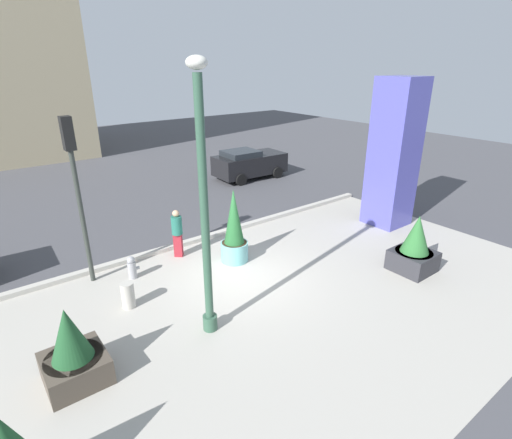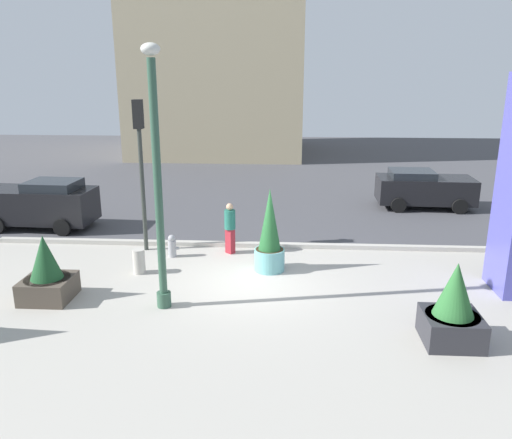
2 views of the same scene
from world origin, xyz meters
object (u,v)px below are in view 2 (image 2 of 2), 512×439
at_px(potted_plant_curbside, 47,274).
at_px(pedestrian_by_curb, 230,226).
at_px(potted_plant_near_right, 453,310).
at_px(concrete_bollard, 139,261).
at_px(car_curb_west, 41,204).
at_px(car_curb_east, 424,188).
at_px(fire_hydrant, 172,246).
at_px(lamp_post, 158,187).
at_px(potted_plant_by_pillar, 270,236).
at_px(traffic_light_far_side, 140,152).

bearing_deg(potted_plant_curbside, pedestrian_by_curb, 41.37).
xyz_separation_m(potted_plant_near_right, pedestrian_by_curb, (-5.52, 5.48, 0.16)).
xyz_separation_m(concrete_bollard, car_curb_west, (-5.00, 4.36, 0.57)).
bearing_deg(pedestrian_by_curb, potted_plant_near_right, -44.81).
height_order(concrete_bollard, car_curb_east, car_curb_east).
bearing_deg(car_curb_east, fire_hydrant, -144.48).
relative_size(lamp_post, potted_plant_near_right, 3.42).
height_order(potted_plant_near_right, car_curb_west, potted_plant_near_right).
distance_m(fire_hydrant, car_curb_west, 6.41).
distance_m(lamp_post, fire_hydrant, 4.61).
bearing_deg(car_curb_east, potted_plant_by_pillar, -129.46).
xyz_separation_m(fire_hydrant, traffic_light_far_side, (-1.03, 0.62, 2.96)).
bearing_deg(potted_plant_curbside, car_curb_east, 40.11).
distance_m(potted_plant_by_pillar, car_curb_west, 9.68).
xyz_separation_m(potted_plant_curbside, potted_plant_by_pillar, (5.73, 2.41, 0.37)).
xyz_separation_m(traffic_light_far_side, car_curb_east, (10.70, 6.27, -2.47)).
height_order(potted_plant_near_right, potted_plant_curbside, potted_plant_near_right).
xyz_separation_m(potted_plant_by_pillar, car_curb_east, (6.48, 7.88, -0.23)).
bearing_deg(fire_hydrant, concrete_bollard, -115.03).
xyz_separation_m(fire_hydrant, car_curb_east, (9.66, 6.90, 0.49)).
distance_m(fire_hydrant, car_curb_east, 11.88).
relative_size(car_curb_west, car_curb_east, 1.01).
distance_m(lamp_post, car_curb_east, 14.10).
height_order(lamp_post, potted_plant_by_pillar, lamp_post).
bearing_deg(car_curb_east, car_curb_west, -165.43).
bearing_deg(concrete_bollard, pedestrian_by_curb, 37.41).
height_order(potted_plant_near_right, concrete_bollard, potted_plant_near_right).
relative_size(traffic_light_far_side, car_curb_east, 1.20).
bearing_deg(potted_plant_near_right, car_curb_west, 148.70).
bearing_deg(car_curb_east, potted_plant_curbside, -139.89).
relative_size(car_curb_east, pedestrian_by_curb, 2.43).
relative_size(potted_plant_curbside, pedestrian_by_curb, 1.04).
relative_size(fire_hydrant, traffic_light_far_side, 0.15).
bearing_deg(fire_hydrant, pedestrian_by_curb, 14.35).
bearing_deg(car_curb_west, traffic_light_far_side, -26.19).
bearing_deg(pedestrian_by_curb, concrete_bollard, -142.59).
distance_m(potted_plant_curbside, car_curb_west, 7.04).
relative_size(potted_plant_curbside, potted_plant_by_pillar, 0.70).
relative_size(car_curb_west, pedestrian_by_curb, 2.46).
bearing_deg(lamp_post, car_curb_west, 133.71).
xyz_separation_m(lamp_post, potted_plant_near_right, (6.76, -1.37, -2.34)).
bearing_deg(potted_plant_near_right, concrete_bollard, 156.08).
relative_size(lamp_post, car_curb_east, 1.55).
distance_m(potted_plant_by_pillar, traffic_light_far_side, 5.04).
distance_m(lamp_post, traffic_light_far_side, 4.57).
xyz_separation_m(traffic_light_far_side, pedestrian_by_curb, (2.87, -0.16, -2.38)).
bearing_deg(potted_plant_near_right, traffic_light_far_side, 146.08).
height_order(potted_plant_by_pillar, traffic_light_far_side, traffic_light_far_side).
xyz_separation_m(fire_hydrant, concrete_bollard, (-0.68, -1.45, 0.01)).
xyz_separation_m(potted_plant_near_right, potted_plant_by_pillar, (-4.17, 4.03, 0.30)).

